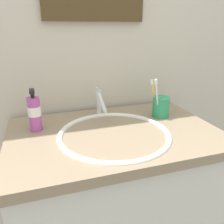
# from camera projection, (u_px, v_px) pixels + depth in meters

# --- Properties ---
(tiled_wall_back) EXTENTS (2.10, 0.04, 2.40)m
(tiled_wall_back) POSITION_uv_depth(u_px,v_px,m) (94.00, 46.00, 1.19)
(tiled_wall_back) COLOR beige
(tiled_wall_back) RESTS_ON ground
(vanity_counter) EXTENTS (0.90, 0.60, 0.87)m
(vanity_counter) POSITION_uv_depth(u_px,v_px,m) (114.00, 209.00, 1.16)
(vanity_counter) COLOR silver
(vanity_counter) RESTS_ON ground
(sink_basin) EXTENTS (0.48, 0.48, 0.12)m
(sink_basin) POSITION_uv_depth(u_px,v_px,m) (114.00, 143.00, 0.98)
(sink_basin) COLOR white
(sink_basin) RESTS_ON vanity_counter
(faucet) EXTENTS (0.02, 0.16, 0.14)m
(faucet) POSITION_uv_depth(u_px,v_px,m) (100.00, 103.00, 1.15)
(faucet) COLOR silver
(faucet) RESTS_ON sink_basin
(toothbrush_cup) EXTENTS (0.08, 0.08, 0.10)m
(toothbrush_cup) POSITION_uv_depth(u_px,v_px,m) (161.00, 107.00, 1.15)
(toothbrush_cup) COLOR #2D9966
(toothbrush_cup) RESTS_ON vanity_counter
(toothbrush_yellow) EXTENTS (0.04, 0.02, 0.18)m
(toothbrush_yellow) POSITION_uv_depth(u_px,v_px,m) (153.00, 95.00, 1.13)
(toothbrush_yellow) COLOR yellow
(toothbrush_yellow) RESTS_ON toothbrush_cup
(toothbrush_white) EXTENTS (0.05, 0.02, 0.19)m
(toothbrush_white) POSITION_uv_depth(u_px,v_px,m) (157.00, 96.00, 1.10)
(toothbrush_white) COLOR white
(toothbrush_white) RESTS_ON toothbrush_cup
(soap_dispenser) EXTENTS (0.05, 0.06, 0.19)m
(soap_dispenser) POSITION_uv_depth(u_px,v_px,m) (35.00, 113.00, 0.98)
(soap_dispenser) COLOR #B24CA5
(soap_dispenser) RESTS_ON vanity_counter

